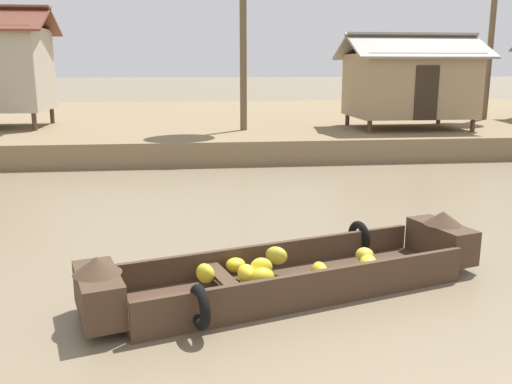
% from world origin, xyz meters
% --- Properties ---
extents(ground_plane, '(300.00, 300.00, 0.00)m').
position_xyz_m(ground_plane, '(0.00, 10.00, 0.00)').
color(ground_plane, '#7A6B51').
extents(riverbank_strip, '(160.00, 20.00, 0.74)m').
position_xyz_m(riverbank_strip, '(0.00, 24.90, 0.37)').
color(riverbank_strip, '#7F6B4C').
rests_on(riverbank_strip, ground).
extents(banana_boat, '(5.59, 2.81, 0.83)m').
position_xyz_m(banana_boat, '(-0.85, 5.46, 0.27)').
color(banana_boat, '#473323').
rests_on(banana_boat, ground).
extents(stilt_house_mid_right, '(4.77, 3.58, 3.37)m').
position_xyz_m(stilt_house_mid_right, '(5.69, 17.98, 2.36)').
color(stilt_house_mid_right, '#4C3826').
rests_on(stilt_house_mid_right, riverbank_strip).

